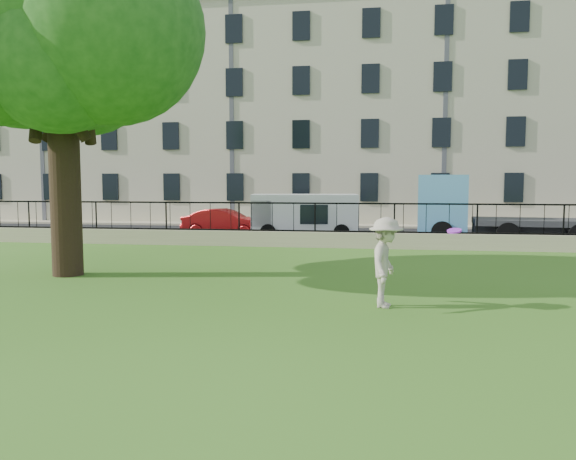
% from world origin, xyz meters
% --- Properties ---
extents(ground, '(120.00, 120.00, 0.00)m').
position_xyz_m(ground, '(0.00, 0.00, 0.00)').
color(ground, '#356618').
rests_on(ground, ground).
extents(retaining_wall, '(50.00, 0.40, 0.60)m').
position_xyz_m(retaining_wall, '(0.00, 12.00, 0.30)').
color(retaining_wall, tan).
rests_on(retaining_wall, ground).
extents(iron_railing, '(50.00, 0.05, 1.13)m').
position_xyz_m(iron_railing, '(0.00, 12.00, 1.15)').
color(iron_railing, black).
rests_on(iron_railing, retaining_wall).
extents(street, '(60.00, 9.00, 0.01)m').
position_xyz_m(street, '(0.00, 16.70, 0.01)').
color(street, black).
rests_on(street, ground).
extents(sidewalk, '(60.00, 1.40, 0.12)m').
position_xyz_m(sidewalk, '(0.00, 21.90, 0.06)').
color(sidewalk, tan).
rests_on(sidewalk, ground).
extents(building_row, '(56.40, 10.40, 13.80)m').
position_xyz_m(building_row, '(0.00, 27.57, 6.92)').
color(building_row, beige).
rests_on(building_row, ground).
extents(tree, '(8.19, 6.39, 10.20)m').
position_xyz_m(tree, '(-6.08, 4.63, 6.80)').
color(tree, black).
rests_on(tree, ground).
extents(man, '(0.86, 1.28, 1.83)m').
position_xyz_m(man, '(2.50, 1.95, 0.91)').
color(man, '#B8AB96').
rests_on(man, ground).
extents(frisbee, '(0.31, 0.30, 0.12)m').
position_xyz_m(frisbee, '(3.76, 1.49, 1.61)').
color(frisbee, '#AC26DC').
extents(red_sedan, '(3.93, 1.57, 1.27)m').
position_xyz_m(red_sedan, '(-4.50, 15.40, 0.64)').
color(red_sedan, maroon).
rests_on(red_sedan, street).
extents(white_van, '(4.86, 2.38, 1.96)m').
position_xyz_m(white_van, '(-0.83, 15.40, 0.98)').
color(white_van, silver).
rests_on(white_van, street).
extents(blue_truck, '(6.89, 3.03, 2.81)m').
position_xyz_m(blue_truck, '(7.48, 15.23, 1.40)').
color(blue_truck, '#579ACC').
rests_on(blue_truck, street).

